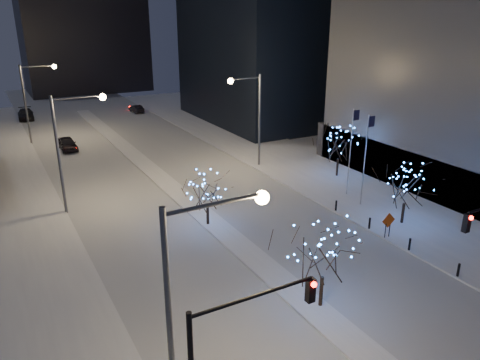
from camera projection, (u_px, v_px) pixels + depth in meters
road at (149, 168)px, 50.97m from camera, size 20.00×130.00×0.02m
median at (165, 182)px, 46.85m from camera, size 2.00×80.00×0.15m
east_sidewalk at (347, 187)px, 45.48m from camera, size 10.00×90.00×0.15m
west_sidewalk at (24, 260)px, 32.25m from camera, size 8.00×90.00×0.15m
street_lamp_w_near at (194, 287)px, 17.58m from camera, size 4.40×0.56×10.00m
street_lamp_w_mid at (70, 138)px, 38.10m from camera, size 4.40×0.56×10.00m
street_lamp_w_far at (33, 93)px, 58.62m from camera, size 4.40×0.56×10.00m
street_lamp_east at (252, 109)px, 49.26m from camera, size 3.90×0.56×10.00m
traffic_signal_west at (231, 352)px, 16.75m from camera, size 5.26×0.43×7.00m
flagpoles at (358, 150)px, 40.86m from camera, size 1.35×2.60×8.00m
bollards at (389, 233)px, 34.90m from camera, size 0.16×12.16×0.90m
car_near at (67, 144)px, 57.47m from camera, size 1.99×4.67×1.57m
car_mid at (136, 109)px, 78.53m from camera, size 1.64×3.93×1.26m
car_far at (26, 114)px, 73.56m from camera, size 2.59×5.63×1.59m
holiday_tree_median_near at (324, 252)px, 26.01m from camera, size 4.66×4.66×5.38m
holiday_tree_median_far at (207, 191)px, 36.55m from camera, size 4.70×4.70×4.40m
holiday_tree_plaza_near at (406, 185)px, 36.62m from camera, size 4.37×4.37×5.10m
holiday_tree_plaza_far at (339, 145)px, 47.31m from camera, size 4.36×4.36×5.14m
construction_sign at (388, 223)px, 34.89m from camera, size 1.21×0.12×1.99m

